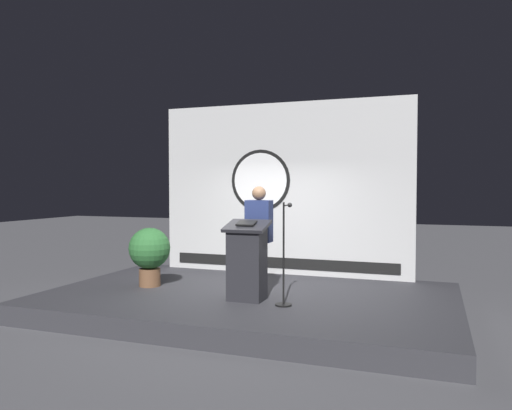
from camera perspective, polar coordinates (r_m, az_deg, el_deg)
name	(u,v)px	position (r m, az deg, el deg)	size (l,w,h in m)	color
ground_plane	(249,311)	(8.14, -0.79, -12.12)	(40.00, 40.00, 0.00)	#4C4C51
stage_platform	(249,302)	(8.10, -0.79, -11.09)	(6.40, 4.00, 0.30)	#333338
banner_display	(282,189)	(9.64, 3.02, 1.82)	(4.96, 0.12, 3.32)	silver
podium	(247,261)	(7.46, -1.05, -6.50)	(0.64, 0.50, 1.20)	#26262B
speaker_person	(259,239)	(7.87, 0.34, -3.92)	(0.40, 0.26, 1.71)	black
microphone_stand	(284,269)	(7.18, 3.29, -7.42)	(0.24, 0.47, 1.48)	black
potted_plant	(150,251)	(8.68, -12.15, -5.22)	(0.70, 0.70, 1.00)	brown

